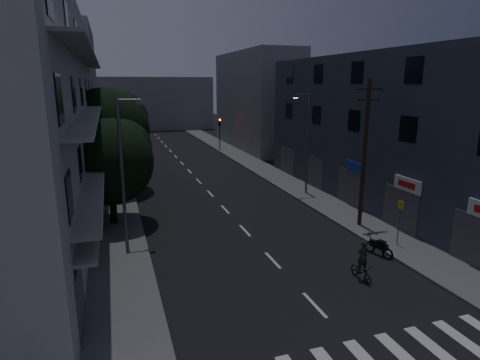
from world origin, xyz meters
TOP-DOWN VIEW (x-y plane):
  - ground at (0.00, 25.00)m, footprint 160.00×160.00m
  - sidewalk_left at (-7.50, 25.00)m, footprint 3.00×90.00m
  - sidewalk_right at (7.50, 25.00)m, footprint 3.00×90.00m
  - lane_markings at (0.00, 31.25)m, footprint 0.15×60.50m
  - building_left at (-11.98, 18.00)m, footprint 7.00×36.00m
  - building_right at (11.99, 14.00)m, footprint 6.19×28.00m
  - building_far_left at (-12.00, 48.00)m, footprint 6.00×20.00m
  - building_far_right at (12.00, 42.00)m, footprint 6.00×20.00m
  - building_far_end at (0.00, 70.00)m, footprint 24.00×8.00m
  - tree_near at (-7.62, 14.67)m, footprint 5.43×5.43m
  - tree_mid at (-7.71, 23.03)m, footprint 6.87×6.87m
  - tree_far at (-7.25, 36.65)m, footprint 5.54×5.54m
  - traffic_signal_far_right at (6.46, 40.77)m, footprint 0.28×0.37m
  - traffic_signal_far_left at (-6.45, 40.69)m, footprint 0.28×0.37m
  - street_lamp_left_near at (-6.95, 10.97)m, footprint 1.51×0.25m
  - street_lamp_right at (7.29, 17.33)m, footprint 1.51×0.25m
  - street_lamp_left_far at (-7.19, 30.88)m, footprint 1.51×0.25m
  - utility_pole at (7.15, 9.43)m, footprint 1.80×0.24m
  - bus_stop_sign at (7.24, 5.96)m, footprint 0.06×0.35m
  - motorcycle at (5.57, 5.36)m, footprint 0.73×1.72m
  - cyclist at (3.10, 3.30)m, footprint 0.57×1.55m

SIDE VIEW (x-z plane):
  - ground at x=0.00m, z-range 0.00..0.00m
  - lane_markings at x=0.00m, z-range 0.00..0.01m
  - sidewalk_left at x=-7.50m, z-range 0.00..0.15m
  - sidewalk_right at x=7.50m, z-range 0.00..0.15m
  - motorcycle at x=5.57m, z-range -0.12..1.01m
  - cyclist at x=3.10m, z-range -0.32..1.63m
  - bus_stop_sign at x=7.24m, z-range 0.63..3.15m
  - traffic_signal_far_right at x=6.46m, z-range 1.05..5.15m
  - traffic_signal_far_left at x=-6.45m, z-range 1.05..5.15m
  - tree_near at x=-7.62m, z-range 0.99..7.68m
  - tree_far at x=-7.25m, z-range 1.02..7.86m
  - street_lamp_left_near at x=-6.95m, z-range 0.60..8.60m
  - street_lamp_right at x=7.29m, z-range 0.60..8.60m
  - street_lamp_left_far at x=-7.19m, z-range 0.60..8.60m
  - utility_pole at x=7.15m, z-range 0.37..9.37m
  - building_far_end at x=0.00m, z-range 0.00..10.00m
  - tree_mid at x=-7.71m, z-range 1.21..9.66m
  - building_right at x=11.99m, z-range 0.00..11.00m
  - building_far_right at x=12.00m, z-range 0.00..13.00m
  - building_left at x=-11.98m, z-range -0.01..13.99m
  - building_far_left at x=-12.00m, z-range 0.00..16.00m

